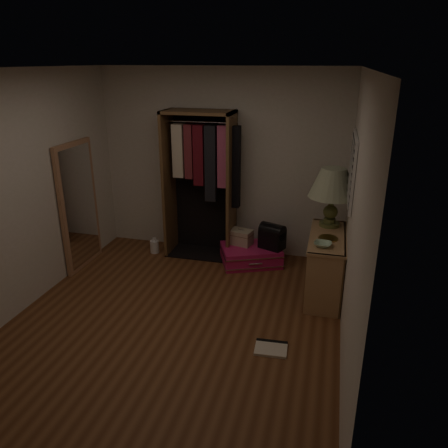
% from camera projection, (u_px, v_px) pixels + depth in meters
% --- Properties ---
extents(ground, '(4.00, 4.00, 0.00)m').
position_uv_depth(ground, '(176.00, 319.00, 4.79)').
color(ground, brown).
rests_on(ground, ground).
extents(room_walls, '(3.52, 4.02, 2.60)m').
position_uv_depth(room_walls, '(179.00, 187.00, 4.28)').
color(room_walls, beige).
rests_on(room_walls, ground).
extents(console_bookshelf, '(0.42, 1.12, 0.75)m').
position_uv_depth(console_bookshelf, '(325.00, 262.00, 5.23)').
color(console_bookshelf, '#AC7E53').
rests_on(console_bookshelf, ground).
extents(open_wardrobe, '(1.05, 0.50, 2.05)m').
position_uv_depth(open_wardrobe, '(203.00, 172.00, 6.01)').
color(open_wardrobe, brown).
rests_on(open_wardrobe, ground).
extents(floor_mirror, '(0.06, 0.80, 1.70)m').
position_uv_depth(floor_mirror, '(79.00, 206.00, 5.79)').
color(floor_mirror, '#A97452').
rests_on(floor_mirror, ground).
extents(pink_suitcase, '(0.97, 0.86, 0.25)m').
position_uv_depth(pink_suitcase, '(251.00, 255.00, 6.07)').
color(pink_suitcase, '#CA185A').
rests_on(pink_suitcase, ground).
extents(train_case, '(0.35, 0.28, 0.22)m').
position_uv_depth(train_case, '(241.00, 237.00, 6.08)').
color(train_case, tan).
rests_on(train_case, pink_suitcase).
extents(black_bag, '(0.38, 0.32, 0.36)m').
position_uv_depth(black_bag, '(272.00, 236.00, 5.93)').
color(black_bag, black).
rests_on(black_bag, pink_suitcase).
extents(table_lamp, '(0.69, 0.69, 0.72)m').
position_uv_depth(table_lamp, '(333.00, 184.00, 5.20)').
color(table_lamp, '#51592B').
rests_on(table_lamp, console_bookshelf).
extents(brass_tray, '(0.26, 0.26, 0.01)m').
position_uv_depth(brass_tray, '(328.00, 238.00, 4.99)').
color(brass_tray, olive).
rests_on(brass_tray, console_bookshelf).
extents(ceramic_bowl, '(0.22, 0.22, 0.05)m').
position_uv_depth(ceramic_bowl, '(323.00, 244.00, 4.78)').
color(ceramic_bowl, '#A2C2A3').
rests_on(ceramic_bowl, console_bookshelf).
extents(white_jug, '(0.15, 0.15, 0.23)m').
position_uv_depth(white_jug, '(155.00, 246.00, 6.42)').
color(white_jug, white).
rests_on(white_jug, ground).
extents(floor_book, '(0.33, 0.27, 0.03)m').
position_uv_depth(floor_book, '(271.00, 347.00, 4.30)').
color(floor_book, beige).
rests_on(floor_book, ground).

